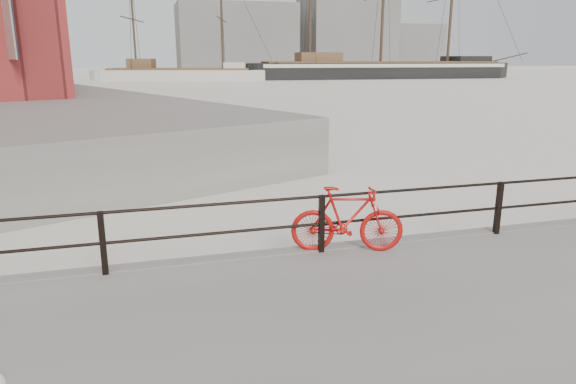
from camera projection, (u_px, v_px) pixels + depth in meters
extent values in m
plane|color=white|center=(489.00, 248.00, 9.94)|extent=(400.00, 400.00, 0.00)
imported|color=#BC100C|center=(347.00, 219.00, 8.67)|extent=(1.90, 0.79, 1.15)
cube|color=gray|center=(236.00, 38.00, 143.31)|extent=(32.00, 18.00, 18.00)
cube|color=gray|center=(346.00, 30.00, 156.34)|extent=(26.00, 20.00, 24.00)
cube|color=gray|center=(405.00, 47.00, 168.26)|extent=(20.00, 16.00, 14.00)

